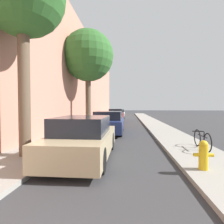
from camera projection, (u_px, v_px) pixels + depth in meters
ground_plane at (123, 127)px, 15.03m from camera, size 120.00×120.00×0.00m
sidewalk_left at (89, 126)px, 15.29m from camera, size 2.00×52.00×0.12m
sidewalk_right at (158, 127)px, 14.77m from camera, size 2.00×52.00×0.12m
building_facade_left at (73, 71)px, 15.26m from camera, size 0.70×52.00×9.47m
parked_car_champagne at (84, 139)px, 5.93m from camera, size 1.76×4.16×1.41m
parked_car_navy at (109, 123)px, 11.49m from camera, size 1.83×4.16×1.42m
parked_car_red at (113, 119)px, 16.17m from camera, size 1.71×3.91×1.28m
parked_car_maroon at (116, 115)px, 21.36m from camera, size 1.71×4.24×1.42m
parked_car_white at (119, 114)px, 26.68m from camera, size 1.72×4.61×1.27m
street_tree_far at (88, 56)px, 13.51m from camera, size 3.86×3.86×7.37m
fire_hydrant at (203, 155)px, 4.58m from camera, size 0.49×0.23×0.75m
bicycle at (202, 140)px, 6.78m from camera, size 0.44×1.68×0.68m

